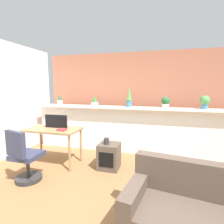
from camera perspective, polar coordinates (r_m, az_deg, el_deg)
name	(u,v)px	position (r m, az deg, el deg)	size (l,w,h in m)	color
ground_plane	(101,200)	(2.87, -3.57, -25.97)	(12.00, 12.00, 0.00)	brown
divider_wall	(127,130)	(4.45, 4.76, -5.81)	(4.70, 0.16, 1.08)	white
plant_shelf	(127,108)	(4.31, 4.75, 1.34)	(4.70, 0.36, 0.04)	white
brick_wall_behind	(131,100)	(4.93, 6.14, 3.85)	(4.70, 0.10, 2.50)	#AD664C
potted_plant_0	(60,100)	(4.93, -16.19, 3.73)	(0.14, 0.14, 0.29)	silver
potted_plant_1	(95,102)	(4.50, -5.49, 3.24)	(0.18, 0.18, 0.26)	silver
potted_plant_2	(129,99)	(4.32, 5.40, 4.25)	(0.14, 0.14, 0.48)	#386B84
potted_plant_3	(166,102)	(4.21, 16.58, 2.99)	(0.19, 0.19, 0.26)	silver
potted_plant_4	(205,101)	(4.34, 27.27, 2.97)	(0.21, 0.21, 0.29)	#386B84
desk	(53,133)	(3.94, -18.10, -6.19)	(1.10, 0.60, 0.75)	#99754C
tv_monitor	(56,121)	(3.94, -17.24, -2.84)	(0.50, 0.04, 0.27)	black
office_chair	(24,160)	(3.46, -25.95, -13.43)	(0.49, 0.50, 0.91)	#262628
side_cube_shelf	(109,156)	(3.65, -0.94, -13.75)	(0.40, 0.41, 0.50)	#4C4238
vase_on_shelf	(107,141)	(3.53, -1.75, -9.18)	(0.10, 0.10, 0.12)	#2D2D33
book_on_desk	(62,130)	(3.68, -15.58, -5.42)	(0.16, 0.13, 0.04)	#B22D33
couch	(205,222)	(2.27, 27.32, -28.59)	(1.66, 1.01, 0.80)	brown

